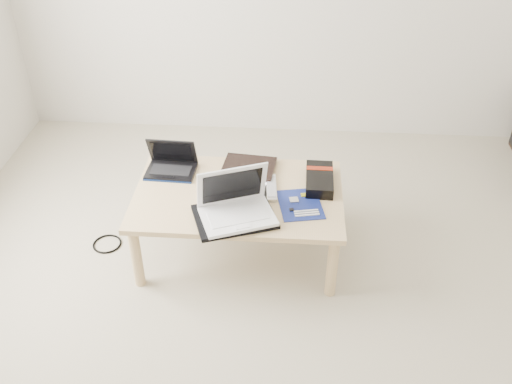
# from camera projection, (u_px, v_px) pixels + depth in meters

# --- Properties ---
(ground) EXTENTS (4.00, 4.00, 0.00)m
(ground) POSITION_uv_depth(u_px,v_px,m) (287.00, 335.00, 2.75)
(ground) COLOR #AFA48E
(ground) RESTS_ON ground
(coffee_table) EXTENTS (1.10, 0.70, 0.40)m
(coffee_table) POSITION_uv_depth(u_px,v_px,m) (238.00, 201.00, 3.04)
(coffee_table) COLOR tan
(coffee_table) RESTS_ON ground
(book) EXTENTS (0.31, 0.27, 0.03)m
(book) POSITION_uv_depth(u_px,v_px,m) (249.00, 168.00, 3.18)
(book) COLOR black
(book) RESTS_ON coffee_table
(netbook) EXTENTS (0.28, 0.21, 0.19)m
(netbook) POSITION_uv_depth(u_px,v_px,m) (171.00, 165.00, 3.16)
(netbook) COLOR black
(netbook) RESTS_ON coffee_table
(tablet) EXTENTS (0.26, 0.22, 0.01)m
(tablet) POSITION_uv_depth(u_px,v_px,m) (248.00, 185.00, 3.06)
(tablet) COLOR black
(tablet) RESTS_ON coffee_table
(remote) EXTENTS (0.07, 0.24, 0.02)m
(remote) POSITION_uv_depth(u_px,v_px,m) (271.00, 188.00, 3.03)
(remote) COLOR #B0B1B5
(remote) RESTS_ON coffee_table
(neoprene_sleeve) EXTENTS (0.46, 0.40, 0.02)m
(neoprene_sleeve) POSITION_uv_depth(u_px,v_px,m) (235.00, 217.00, 2.83)
(neoprene_sleeve) COLOR black
(neoprene_sleeve) RESTS_ON coffee_table
(white_laptop) EXTENTS (0.42, 0.36, 0.25)m
(white_laptop) POSITION_uv_depth(u_px,v_px,m) (236.00, 206.00, 2.80)
(white_laptop) COLOR white
(white_laptop) RESTS_ON neoprene_sleeve
(motherboard) EXTENTS (0.26, 0.30, 0.01)m
(motherboard) POSITION_uv_depth(u_px,v_px,m) (301.00, 204.00, 2.92)
(motherboard) COLOR navy
(motherboard) RESTS_ON coffee_table
(gpu_box) EXTENTS (0.15, 0.29, 0.06)m
(gpu_box) POSITION_uv_depth(u_px,v_px,m) (319.00, 179.00, 3.06)
(gpu_box) COLOR black
(gpu_box) RESTS_ON coffee_table
(cable_coil) EXTENTS (0.14, 0.14, 0.01)m
(cable_coil) POSITION_uv_depth(u_px,v_px,m) (217.00, 188.00, 3.04)
(cable_coil) COLOR black
(cable_coil) RESTS_ON coffee_table
(floor_cable_coil) EXTENTS (0.18, 0.18, 0.01)m
(floor_cable_coil) POSITION_uv_depth(u_px,v_px,m) (107.00, 244.00, 3.28)
(floor_cable_coil) COLOR black
(floor_cable_coil) RESTS_ON ground
(floor_cable_trail) EXTENTS (0.11, 0.32, 0.01)m
(floor_cable_trail) POSITION_uv_depth(u_px,v_px,m) (132.00, 236.00, 3.33)
(floor_cable_trail) COLOR black
(floor_cable_trail) RESTS_ON ground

